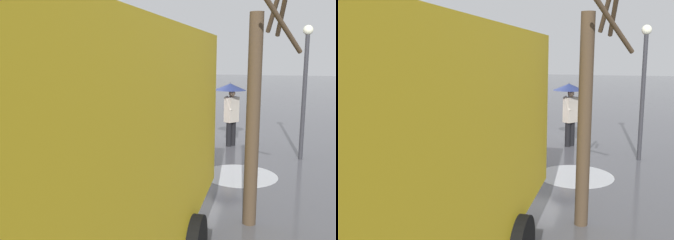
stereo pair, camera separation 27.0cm
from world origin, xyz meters
TOP-DOWN VIEW (x-y plane):
  - ground_plane at (0.00, 0.00)m, footprint 90.00×90.00m
  - slush_patch_under_van at (1.26, 0.67)m, footprint 2.66×2.66m
  - slush_patch_mid_street at (2.11, -0.99)m, footprint 2.46×2.46m
  - slush_patch_far_side at (-2.12, 3.28)m, footprint 1.92×1.92m
  - cargo_van_parked_right at (3.29, -1.76)m, footprint 2.31×5.39m
  - box_truck_background at (-0.66, 9.82)m, footprint 2.73×8.26m
  - shopping_cart_vendor at (-0.08, 1.00)m, footprint 0.59×0.84m
  - hand_dolly_boxes at (0.78, 1.18)m, footprint 0.63×0.78m
  - pedestrian_pink_side at (-1.54, 0.16)m, footprint 1.04×1.04m
  - pedestrian_black_side at (0.45, 0.22)m, footprint 1.04×1.04m
  - pedestrian_white_side at (0.68, 1.50)m, footprint 1.04×1.04m
  - pedestrian_far_side at (0.01, 2.55)m, footprint 1.04×1.04m
  - bare_tree_near at (-2.55, 6.07)m, footprint 0.89×1.29m
  - bare_tree_far at (-0.25, 9.06)m, footprint 1.27×1.30m
  - street_lamp at (-3.73, 1.26)m, footprint 0.28×0.28m

SIDE VIEW (x-z plane):
  - ground_plane at x=0.00m, z-range 0.00..0.00m
  - slush_patch_under_van at x=1.26m, z-range 0.00..0.01m
  - slush_patch_mid_street at x=2.11m, z-range 0.00..0.01m
  - slush_patch_far_side at x=-2.12m, z-range 0.00..0.01m
  - shopping_cart_vendor at x=-0.08m, z-range 0.05..1.09m
  - hand_dolly_boxes at x=0.78m, z-range 0.08..1.63m
  - cargo_van_parked_right at x=3.29m, z-range -0.12..2.48m
  - pedestrian_white_side at x=0.68m, z-range 0.50..2.64m
  - pedestrian_far_side at x=0.01m, z-range 0.50..2.64m
  - pedestrian_pink_side at x=-1.54m, z-range 0.51..2.66m
  - pedestrian_black_side at x=0.45m, z-range 0.51..2.66m
  - box_truck_background at x=-0.66m, z-range 0.25..3.63m
  - bare_tree_far at x=-0.25m, z-range 0.08..3.83m
  - bare_tree_near at x=-2.55m, z-range -0.15..4.27m
  - street_lamp at x=-3.73m, z-range 0.44..4.30m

